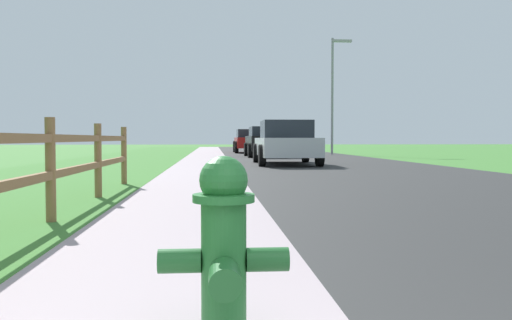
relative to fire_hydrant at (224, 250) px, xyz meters
name	(u,v)px	position (x,y,z in m)	size (l,w,h in m)	color
ground_plane	(227,158)	(0.63, 23.05, -0.41)	(120.00, 120.00, 0.00)	#417E32
road_asphalt	(295,157)	(4.13, 25.05, -0.41)	(7.00, 66.00, 0.01)	#2E2E2E
curb_concrete	(165,157)	(-2.37, 25.05, -0.41)	(6.00, 66.00, 0.01)	#AE9BA1
grass_verge	(134,157)	(-3.87, 25.05, -0.41)	(5.00, 66.00, 0.00)	#417E32
fire_hydrant	(224,250)	(0.00, 0.00, 0.00)	(0.58, 0.48, 0.84)	#287233
rail_fence	(50,161)	(-1.80, 3.70, 0.25)	(0.11, 10.14, 1.14)	olive
parked_suv_silver	(286,143)	(2.55, 16.97, 0.35)	(2.18, 5.02, 1.54)	#B7BABF
parked_car_black	(267,141)	(2.68, 25.06, 0.36)	(2.10, 4.44, 1.50)	black
parked_car_red	(250,141)	(2.39, 33.18, 0.37)	(2.08, 4.86, 1.50)	maroon
street_lamp	(334,86)	(6.89, 28.66, 3.49)	(1.17, 0.20, 6.60)	gray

